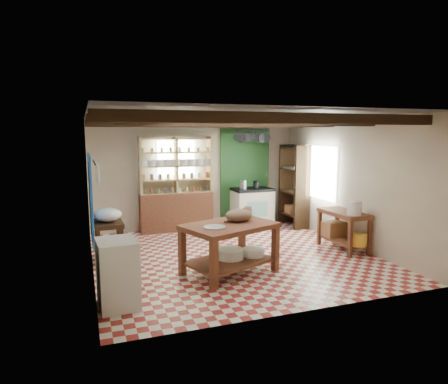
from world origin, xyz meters
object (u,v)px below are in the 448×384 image
object	(u,v)px
cat	(239,215)
right_counter	(343,231)
stove	(252,207)
work_table	(229,248)
prep_table	(109,241)
white_cabinet	(118,273)

from	to	relation	value
cat	right_counter	bearing A→B (deg)	-22.04
stove	work_table	bearing A→B (deg)	-120.81
work_table	prep_table	bearing A→B (deg)	123.41
work_table	stove	size ratio (longest dim) A/B	1.51
work_table	prep_table	distance (m)	2.26
stove	cat	distance (m)	3.22
right_counter	white_cabinet	bearing A→B (deg)	-166.72
stove	cat	size ratio (longest dim) A/B	2.08
stove	white_cabinet	bearing A→B (deg)	-134.91
work_table	prep_table	world-z (taller)	work_table
right_counter	cat	bearing A→B (deg)	-173.56
stove	cat	world-z (taller)	cat
white_cabinet	right_counter	distance (m)	4.56
stove	right_counter	xyz separation A→B (m)	(0.86, -2.49, -0.09)
right_counter	prep_table	bearing A→B (deg)	167.02
prep_table	work_table	bearing A→B (deg)	-37.44
prep_table	right_counter	size ratio (longest dim) A/B	0.67
stove	right_counter	world-z (taller)	stove
work_table	white_cabinet	distance (m)	1.97
stove	right_counter	distance (m)	2.63
stove	cat	xyz separation A→B (m)	(-1.48, -2.82, 0.46)
work_table	right_counter	xyz separation A→B (m)	(2.56, 0.47, -0.03)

